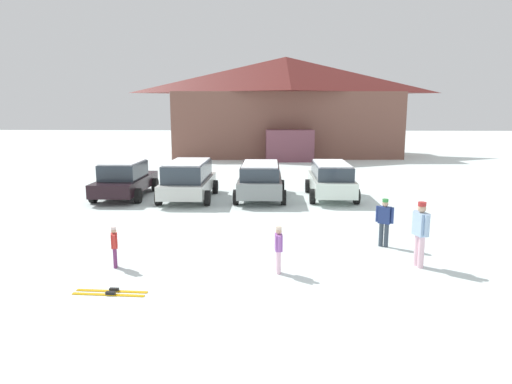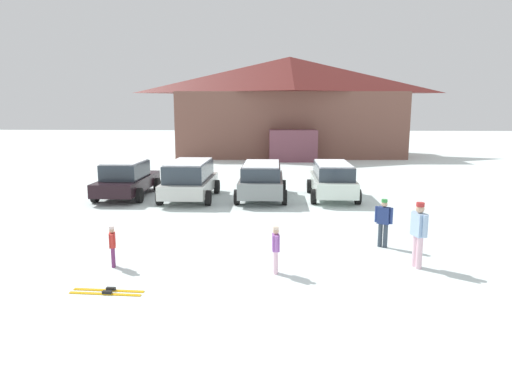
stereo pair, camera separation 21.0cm
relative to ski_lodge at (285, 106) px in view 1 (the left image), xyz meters
name	(u,v)px [view 1 (the left image)]	position (x,y,z in m)	size (l,w,h in m)	color
ground	(263,336)	(-1.12, -32.37, -4.22)	(160.00, 160.00, 0.00)	white
ski_lodge	(285,106)	(0.00, 0.00, 0.00)	(19.38, 10.40, 8.30)	brown
parked_black_sedan	(125,179)	(-7.67, -19.67, -3.39)	(2.17, 4.71, 1.64)	black
parked_silver_wagon	(188,179)	(-4.72, -20.05, -3.30)	(2.26, 4.51, 1.69)	beige
parked_grey_wagon	(260,179)	(-1.55, -19.83, -3.34)	(2.23, 4.40, 1.60)	gray
parked_white_suv	(331,179)	(1.60, -19.55, -3.35)	(2.08, 4.30, 1.60)	silver
skier_child_in_red_jacket	(114,245)	(-4.92, -28.97, -3.62)	(0.22, 0.37, 1.05)	#6D2F63
skier_adult_in_blue_parka	(420,231)	(2.72, -28.61, -3.27)	(0.34, 0.60, 1.67)	silver
skier_child_in_purple_jacket	(279,247)	(-0.82, -29.22, -3.56)	(0.19, 0.43, 1.16)	#E6B6CC
skier_teen_in_navy_coat	(384,220)	(2.24, -26.90, -3.42)	(0.46, 0.35, 1.41)	#35414D
pair_of_skis	(111,292)	(-4.46, -30.61, -4.19)	(1.60, 0.37, 0.08)	#EFAB10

